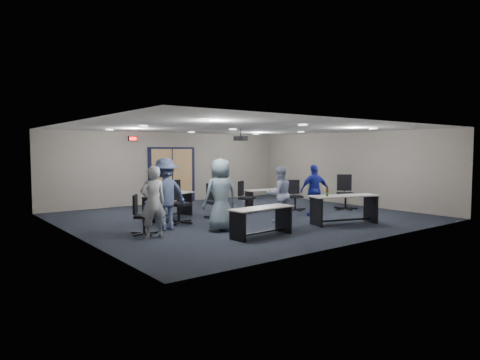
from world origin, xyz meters
TOP-DOWN VIEW (x-y plane):
  - floor at (0.00, 0.00)m, footprint 10.00×10.00m
  - back_wall at (0.00, 4.50)m, footprint 10.00×0.04m
  - front_wall at (0.00, -4.50)m, footprint 10.00×0.04m
  - left_wall at (-5.00, 0.00)m, footprint 0.04×9.00m
  - right_wall at (5.00, 0.00)m, footprint 0.04×9.00m
  - ceiling at (0.00, 0.00)m, footprint 10.00×9.00m
  - double_door at (0.00, 4.46)m, footprint 2.00×0.07m
  - exit_sign at (-1.60, 4.44)m, footprint 0.32×0.07m
  - ceiling_projector at (0.30, 0.50)m, footprint 0.35×0.32m
  - ceiling_can_lights at (0.00, 0.25)m, footprint 6.24×5.74m
  - table_front_left at (-1.51, -2.66)m, footprint 1.74×0.69m
  - table_front_right at (1.41, -2.73)m, footprint 2.06×1.22m
  - table_back_left at (-1.98, 1.06)m, footprint 1.92×1.30m
  - table_back_right at (1.81, 0.94)m, footprint 1.70×0.80m
  - chair_back_a at (-2.19, 0.08)m, footprint 0.86×0.86m
  - chair_back_b at (-0.85, 0.21)m, footprint 0.78×0.78m
  - chair_back_c at (0.65, 0.62)m, footprint 0.88×0.88m
  - chair_back_d at (2.25, 0.00)m, footprint 0.86×0.86m
  - chair_loose_left at (-3.61, -0.77)m, footprint 0.85×0.85m
  - chair_loose_right at (3.75, -0.91)m, footprint 1.06×1.06m
  - person_gray at (-3.61, -1.27)m, footprint 0.65×0.46m
  - person_plaid at (-1.88, -1.51)m, footprint 0.96×0.69m
  - person_lightblue at (0.28, -1.35)m, footprint 0.90×0.78m
  - person_navy at (1.80, -1.28)m, footprint 1.01×0.69m
  - person_back at (-2.90, -0.52)m, footprint 1.21×0.73m

SIDE VIEW (x-z plane):
  - floor at x=0.00m, z-range 0.00..0.00m
  - table_back_right at x=1.81m, z-range 0.07..0.84m
  - table_front_left at x=-1.51m, z-range 0.13..0.82m
  - chair_loose_left at x=-3.61m, z-range 0.00..0.97m
  - table_back_left at x=-1.98m, z-range 0.14..0.88m
  - chair_back_c at x=0.65m, z-range 0.00..1.02m
  - chair_back_d at x=2.25m, z-range 0.00..1.02m
  - chair_back_b at x=-0.85m, z-range 0.00..1.04m
  - table_front_right at x=1.41m, z-range 0.01..1.09m
  - chair_loose_right at x=3.75m, z-range 0.00..1.19m
  - chair_back_a at x=-2.19m, z-range 0.00..1.20m
  - person_lightblue at x=0.28m, z-range 0.00..1.58m
  - person_navy at x=1.80m, z-range 0.00..1.59m
  - person_gray at x=-3.61m, z-range 0.00..1.67m
  - person_plaid at x=-1.88m, z-range 0.00..1.83m
  - person_back at x=-2.90m, z-range 0.00..1.83m
  - double_door at x=0.00m, z-range -0.05..2.15m
  - back_wall at x=0.00m, z-range 0.00..2.70m
  - front_wall at x=0.00m, z-range 0.00..2.70m
  - left_wall at x=-5.00m, z-range 0.00..2.70m
  - right_wall at x=5.00m, z-range 0.00..2.70m
  - ceiling_projector at x=0.30m, z-range 2.22..2.59m
  - exit_sign at x=-1.60m, z-range 2.36..2.54m
  - ceiling_can_lights at x=0.00m, z-range 2.66..2.68m
  - ceiling at x=0.00m, z-range 2.68..2.72m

